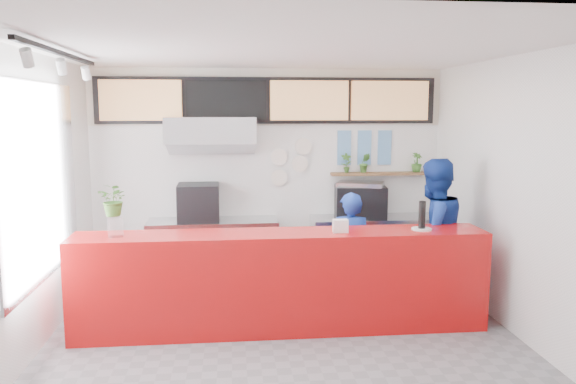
% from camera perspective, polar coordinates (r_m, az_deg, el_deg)
% --- Properties ---
extents(floor, '(5.00, 5.00, 0.00)m').
position_cam_1_polar(floor, '(6.07, -0.28, -15.16)').
color(floor, slate).
rests_on(floor, ground).
extents(ceiling, '(5.00, 5.00, 0.00)m').
position_cam_1_polar(ceiling, '(5.59, -0.30, 14.30)').
color(ceiling, silver).
extents(wall_back, '(5.00, 0.00, 5.00)m').
position_cam_1_polar(wall_back, '(8.11, -1.99, 1.82)').
color(wall_back, white).
rests_on(wall_back, ground).
extents(wall_left, '(0.00, 5.00, 5.00)m').
position_cam_1_polar(wall_left, '(5.95, -25.03, -1.34)').
color(wall_left, white).
rests_on(wall_left, ground).
extents(wall_right, '(0.00, 5.00, 5.00)m').
position_cam_1_polar(wall_right, '(6.38, 22.66, -0.59)').
color(wall_right, white).
rests_on(wall_right, ground).
extents(service_counter, '(4.50, 0.60, 1.10)m').
position_cam_1_polar(service_counter, '(6.25, -0.64, -9.07)').
color(service_counter, '#B10C0D').
rests_on(service_counter, ground).
extents(cream_band, '(5.00, 0.02, 0.80)m').
position_cam_1_polar(cream_band, '(8.05, -2.02, 9.62)').
color(cream_band, beige).
rests_on(cream_band, wall_back).
extents(prep_bench, '(1.80, 0.60, 0.90)m').
position_cam_1_polar(prep_bench, '(7.99, -7.57, -6.01)').
color(prep_bench, '#B2B5BA').
rests_on(prep_bench, ground).
extents(panini_oven, '(0.57, 0.57, 0.51)m').
position_cam_1_polar(panini_oven, '(7.85, -9.07, -1.04)').
color(panini_oven, black).
rests_on(panini_oven, prep_bench).
extents(extraction_hood, '(1.20, 0.70, 0.35)m').
position_cam_1_polar(extraction_hood, '(7.70, -7.83, 6.26)').
color(extraction_hood, '#B2B5BA').
rests_on(extraction_hood, ceiling).
extents(hood_lip, '(1.20, 0.69, 0.31)m').
position_cam_1_polar(hood_lip, '(7.71, -7.80, 4.77)').
color(hood_lip, '#B2B5BA').
rests_on(hood_lip, ceiling).
extents(right_bench, '(1.80, 0.60, 0.90)m').
position_cam_1_polar(right_bench, '(8.24, 8.71, -5.59)').
color(right_bench, '#B2B5BA').
rests_on(right_bench, ground).
extents(espresso_machine, '(0.76, 0.58, 0.45)m').
position_cam_1_polar(espresso_machine, '(8.05, 7.35, -0.97)').
color(espresso_machine, black).
rests_on(espresso_machine, right_bench).
extents(espresso_tray, '(0.75, 0.63, 0.06)m').
position_cam_1_polar(espresso_tray, '(8.02, 7.38, 0.82)').
color(espresso_tray, '#AEB2B6').
rests_on(espresso_tray, espresso_machine).
extents(herb_shelf, '(1.40, 0.18, 0.04)m').
position_cam_1_polar(herb_shelf, '(8.27, 9.19, 1.85)').
color(herb_shelf, brown).
rests_on(herb_shelf, wall_back).
extents(menu_board_far_left, '(1.10, 0.10, 0.55)m').
position_cam_1_polar(menu_board_far_left, '(8.01, -14.72, 9.00)').
color(menu_board_far_left, tan).
rests_on(menu_board_far_left, wall_back).
extents(menu_board_mid_left, '(1.10, 0.10, 0.55)m').
position_cam_1_polar(menu_board_mid_left, '(7.92, -6.29, 9.24)').
color(menu_board_mid_left, black).
rests_on(menu_board_mid_left, wall_back).
extents(menu_board_mid_right, '(1.10, 0.10, 0.55)m').
position_cam_1_polar(menu_board_mid_right, '(8.00, 2.16, 9.27)').
color(menu_board_mid_right, tan).
rests_on(menu_board_mid_right, wall_back).
extents(menu_board_far_right, '(1.10, 0.10, 0.55)m').
position_cam_1_polar(menu_board_far_right, '(8.24, 10.29, 9.12)').
color(menu_board_far_right, tan).
rests_on(menu_board_far_right, wall_back).
extents(soffit, '(4.80, 0.04, 0.65)m').
position_cam_1_polar(soffit, '(8.02, -2.01, 9.27)').
color(soffit, black).
rests_on(soffit, wall_back).
extents(window_pane, '(0.04, 2.20, 1.90)m').
position_cam_1_polar(window_pane, '(6.19, -23.98, 0.95)').
color(window_pane, silver).
rests_on(window_pane, wall_left).
extents(window_frame, '(0.03, 2.30, 2.00)m').
position_cam_1_polar(window_frame, '(6.19, -23.81, 0.95)').
color(window_frame, '#B2B5BA').
rests_on(window_frame, wall_left).
extents(track_rail, '(0.05, 2.40, 0.04)m').
position_cam_1_polar(track_rail, '(5.78, -22.09, 12.92)').
color(track_rail, black).
rests_on(track_rail, ceiling).
extents(dec_plate_a, '(0.24, 0.03, 0.24)m').
position_cam_1_polar(dec_plate_a, '(8.06, -0.92, 3.58)').
color(dec_plate_a, silver).
rests_on(dec_plate_a, wall_back).
extents(dec_plate_b, '(0.24, 0.03, 0.24)m').
position_cam_1_polar(dec_plate_b, '(8.10, 1.20, 2.89)').
color(dec_plate_b, silver).
rests_on(dec_plate_b, wall_back).
extents(dec_plate_c, '(0.24, 0.03, 0.24)m').
position_cam_1_polar(dec_plate_c, '(8.09, -0.91, 1.46)').
color(dec_plate_c, silver).
rests_on(dec_plate_c, wall_back).
extents(dec_plate_d, '(0.24, 0.03, 0.24)m').
position_cam_1_polar(dec_plate_d, '(8.09, 1.56, 4.66)').
color(dec_plate_d, silver).
rests_on(dec_plate_d, wall_back).
extents(photo_frame_a, '(0.20, 0.02, 0.25)m').
position_cam_1_polar(photo_frame_a, '(8.19, 5.74, 5.36)').
color(photo_frame_a, '#598CBF').
rests_on(photo_frame_a, wall_back).
extents(photo_frame_b, '(0.20, 0.02, 0.25)m').
position_cam_1_polar(photo_frame_b, '(8.26, 7.79, 5.35)').
color(photo_frame_b, '#598CBF').
rests_on(photo_frame_b, wall_back).
extents(photo_frame_c, '(0.20, 0.02, 0.25)m').
position_cam_1_polar(photo_frame_c, '(8.33, 9.80, 5.33)').
color(photo_frame_c, '#598CBF').
rests_on(photo_frame_c, wall_back).
extents(photo_frame_d, '(0.20, 0.02, 0.25)m').
position_cam_1_polar(photo_frame_d, '(8.21, 5.71, 3.62)').
color(photo_frame_d, '#598CBF').
rests_on(photo_frame_d, wall_back).
extents(photo_frame_e, '(0.20, 0.02, 0.25)m').
position_cam_1_polar(photo_frame_e, '(8.27, 7.75, 3.62)').
color(photo_frame_e, '#598CBF').
rests_on(photo_frame_e, wall_back).
extents(photo_frame_f, '(0.20, 0.02, 0.25)m').
position_cam_1_polar(photo_frame_f, '(8.35, 9.76, 3.62)').
color(photo_frame_f, '#598CBF').
rests_on(photo_frame_f, wall_back).
extents(staff_center, '(0.59, 0.45, 1.45)m').
position_cam_1_polar(staff_center, '(6.83, 6.30, -6.06)').
color(staff_center, navy).
rests_on(staff_center, ground).
extents(staff_right, '(1.09, 0.98, 1.85)m').
position_cam_1_polar(staff_right, '(7.04, 14.46, -4.19)').
color(staff_right, navy).
rests_on(staff_right, ground).
extents(herb_a, '(0.15, 0.10, 0.29)m').
position_cam_1_polar(herb_a, '(8.14, 5.94, 2.96)').
color(herb_a, '#376322').
rests_on(herb_a, herb_shelf).
extents(herb_b, '(0.17, 0.14, 0.28)m').
position_cam_1_polar(herb_b, '(8.20, 7.80, 2.95)').
color(herb_b, '#376322').
rests_on(herb_b, herb_shelf).
extents(herb_d, '(0.20, 0.19, 0.28)m').
position_cam_1_polar(herb_d, '(8.42, 12.94, 2.95)').
color(herb_d, '#376322').
rests_on(herb_d, herb_shelf).
extents(glass_vase, '(0.20, 0.20, 0.20)m').
position_cam_1_polar(glass_vase, '(6.17, -17.11, -3.44)').
color(glass_vase, silver).
rests_on(glass_vase, service_counter).
extents(basil_vase, '(0.39, 0.37, 0.34)m').
position_cam_1_polar(basil_vase, '(6.12, -17.23, -0.75)').
color(basil_vase, '#376322').
rests_on(basil_vase, glass_vase).
extents(napkin_holder, '(0.16, 0.10, 0.14)m').
position_cam_1_polar(napkin_holder, '(6.13, 5.35, -3.45)').
color(napkin_holder, white).
rests_on(napkin_holder, service_counter).
extents(white_plate, '(0.22, 0.22, 0.02)m').
position_cam_1_polar(white_plate, '(6.42, 13.41, -3.68)').
color(white_plate, white).
rests_on(white_plate, service_counter).
extents(pepper_mill, '(0.10, 0.10, 0.31)m').
position_cam_1_polar(pepper_mill, '(6.39, 13.46, -2.27)').
color(pepper_mill, black).
rests_on(pepper_mill, white_plate).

